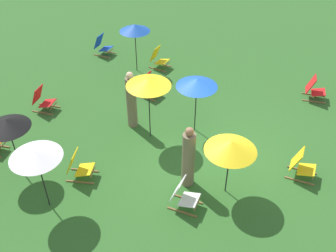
# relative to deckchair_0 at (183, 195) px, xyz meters

# --- Properties ---
(ground_plane) EXTENTS (40.00, 40.00, 0.00)m
(ground_plane) POSITION_rel_deckchair_0_xyz_m (2.20, 0.09, -0.37)
(ground_plane) COLOR #2D6026
(deckchair_0) EXTENTS (0.48, 0.76, 0.83)m
(deckchair_0) POSITION_rel_deckchair_0_xyz_m (0.00, 0.00, 0.00)
(deckchair_0) COLOR olive
(deckchair_0) RESTS_ON ground
(deckchair_1) EXTENTS (0.49, 0.76, 0.83)m
(deckchair_1) POSITION_rel_deckchair_0_xyz_m (2.12, -2.48, 0.00)
(deckchair_1) COLOR olive
(deckchair_1) RESTS_ON ground
(deckchair_2) EXTENTS (0.49, 0.77, 0.83)m
(deckchair_2) POSITION_rel_deckchair_0_xyz_m (6.25, 5.79, 0.00)
(deckchair_2) COLOR olive
(deckchair_2) RESTS_ON ground
(deckchair_3) EXTENTS (0.61, 0.83, 0.83)m
(deckchair_3) POSITION_rel_deckchair_0_xyz_m (4.18, 2.81, 0.00)
(deckchair_3) COLOR olive
(deckchair_3) RESTS_ON ground
(deckchair_4) EXTENTS (0.56, 0.81, 0.83)m
(deckchair_4) POSITION_rel_deckchair_0_xyz_m (6.10, 3.26, 0.00)
(deckchair_4) COLOR olive
(deckchair_4) RESTS_ON ground
(deckchair_5) EXTENTS (0.56, 0.81, 0.83)m
(deckchair_5) POSITION_rel_deckchair_0_xyz_m (2.11, 5.62, 0.00)
(deckchair_5) COLOR olive
(deckchair_5) RESTS_ON ground
(deckchair_6) EXTENTS (0.65, 0.85, 0.83)m
(deckchair_6) POSITION_rel_deckchair_0_xyz_m (-0.09, 2.86, 0.00)
(deckchair_6) COLOR olive
(deckchair_6) RESTS_ON ground
(deckchair_8) EXTENTS (0.58, 0.82, 0.83)m
(deckchair_8) POSITION_rel_deckchair_0_xyz_m (6.08, -2.43, 0.00)
(deckchair_8) COLOR olive
(deckchair_8) RESTS_ON ground
(umbrella_0) EXTENTS (1.25, 1.25, 1.99)m
(umbrella_0) POSITION_rel_deckchair_0_xyz_m (2.14, 1.84, 1.51)
(umbrella_0) COLOR black
(umbrella_0) RESTS_ON ground
(umbrella_1) EXTENTS (1.13, 1.13, 1.75)m
(umbrella_1) POSITION_rel_deckchair_0_xyz_m (-0.53, 4.42, 1.26)
(umbrella_1) COLOR black
(umbrella_1) RESTS_ON ground
(umbrella_2) EXTENTS (1.25, 1.25, 1.66)m
(umbrella_2) POSITION_rel_deckchair_0_xyz_m (0.86, -0.83, 1.14)
(umbrella_2) COLOR black
(umbrella_2) RESTS_ON ground
(umbrella_3) EXTENTS (1.19, 1.19, 1.80)m
(umbrella_3) POSITION_rel_deckchair_0_xyz_m (2.94, 0.72, 1.30)
(umbrella_3) COLOR black
(umbrella_3) RESTS_ON ground
(umbrella_4) EXTENTS (1.10, 1.10, 1.84)m
(umbrella_4) POSITION_rel_deckchair_0_xyz_m (5.57, 3.93, 1.34)
(umbrella_4) COLOR black
(umbrella_4) RESTS_ON ground
(umbrella_5) EXTENTS (1.18, 1.18, 1.78)m
(umbrella_5) POSITION_rel_deckchair_0_xyz_m (-1.22, 3.03, 1.31)
(umbrella_5) COLOR black
(umbrella_5) RESTS_ON ground
(person_0) EXTENTS (0.34, 0.34, 1.87)m
(person_0) POSITION_rel_deckchair_0_xyz_m (2.45, 2.57, 0.52)
(person_0) COLOR #72664C
(person_0) RESTS_ON ground
(person_1) EXTENTS (0.41, 0.41, 1.80)m
(person_1) POSITION_rel_deckchair_0_xyz_m (0.76, 0.16, 0.48)
(person_1) COLOR #72664C
(person_1) RESTS_ON ground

